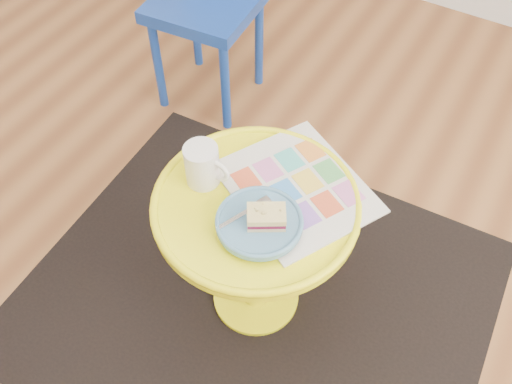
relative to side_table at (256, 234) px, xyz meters
The scene contains 9 objects.
floor 0.50m from the side_table, 138.72° to the right, with size 4.00×4.00×0.00m, color brown.
room_walls 1.50m from the side_table, 149.61° to the left, with size 4.00×4.00×4.00m.
rug 0.33m from the side_table, 90.00° to the left, with size 1.30×1.10×0.01m, color black.
side_table is the anchor object (origin of this frame).
newspaper 0.17m from the side_table, 54.65° to the left, with size 0.34×0.29×0.01m, color silver.
mug 0.24m from the side_table, behind, with size 0.12×0.08×0.11m.
plate 0.17m from the side_table, 53.88° to the right, with size 0.20×0.20×0.02m.
cake_slice 0.19m from the side_table, 42.83° to the right, with size 0.10×0.09×0.04m.
fork 0.17m from the side_table, 84.00° to the right, with size 0.07×0.14×0.00m.
Camera 1 is at (0.69, -0.45, 1.52)m, focal length 40.00 mm.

